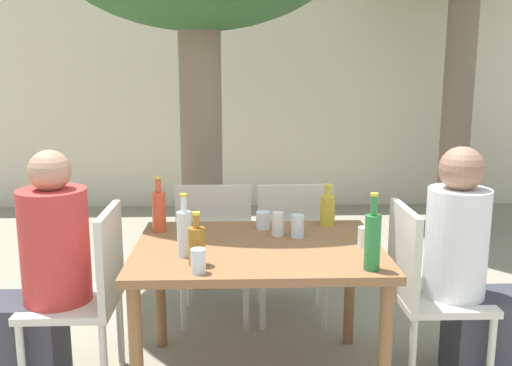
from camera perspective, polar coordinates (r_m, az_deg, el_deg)
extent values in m
cube|color=beige|center=(6.50, -1.09, 9.91)|extent=(10.00, 0.08, 2.80)
cylinder|color=#7A6651|center=(4.08, -5.46, 2.82)|extent=(0.29, 0.29, 1.92)
cylinder|color=#7A6651|center=(5.99, 19.51, 7.79)|extent=(0.29, 0.29, 2.52)
cube|color=brown|center=(2.80, 0.21, -6.65)|extent=(1.20, 0.91, 0.04)
cylinder|color=brown|center=(2.61, -11.88, -16.86)|extent=(0.06, 0.06, 0.68)
cylinder|color=brown|center=(2.65, 12.76, -16.43)|extent=(0.06, 0.06, 0.68)
cylinder|color=brown|center=(3.32, -9.56, -10.48)|extent=(0.06, 0.06, 0.68)
cylinder|color=brown|center=(3.35, 9.35, -10.25)|extent=(0.06, 0.06, 0.68)
cube|color=beige|center=(3.00, -17.97, -11.33)|extent=(0.44, 0.44, 0.04)
cube|color=beige|center=(2.87, -14.39, -7.01)|extent=(0.04, 0.44, 0.45)
cylinder|color=beige|center=(3.31, -20.06, -13.55)|extent=(0.04, 0.04, 0.42)
cylinder|color=beige|center=(2.99, -22.37, -16.52)|extent=(0.04, 0.04, 0.42)
cylinder|color=beige|center=(3.22, -13.42, -13.91)|extent=(0.04, 0.04, 0.42)
cylinder|color=beige|center=(2.89, -14.95, -17.10)|extent=(0.04, 0.04, 0.42)
cube|color=beige|center=(3.06, 17.98, -10.87)|extent=(0.44, 0.44, 0.04)
cube|color=beige|center=(2.92, 14.55, -6.70)|extent=(0.04, 0.44, 0.45)
cylinder|color=beige|center=(3.07, 22.42, -15.82)|extent=(0.04, 0.04, 0.42)
cylinder|color=beige|center=(3.38, 19.74, -13.01)|extent=(0.04, 0.04, 0.42)
cylinder|color=beige|center=(2.94, 15.35, -16.59)|extent=(0.04, 0.04, 0.42)
cylinder|color=beige|center=(3.26, 13.35, -13.54)|extent=(0.04, 0.04, 0.42)
cube|color=beige|center=(3.61, -4.08, -6.88)|extent=(0.44, 0.44, 0.04)
cube|color=beige|center=(3.35, -4.26, -4.01)|extent=(0.44, 0.04, 0.45)
cylinder|color=beige|center=(3.87, -1.08, -9.17)|extent=(0.04, 0.04, 0.42)
cylinder|color=beige|center=(3.88, -6.78, -9.18)|extent=(0.04, 0.04, 0.42)
cylinder|color=beige|center=(3.51, -0.98, -11.35)|extent=(0.04, 0.04, 0.42)
cylinder|color=beige|center=(3.53, -7.29, -11.34)|extent=(0.04, 0.04, 0.42)
cube|color=beige|center=(3.63, 3.55, -6.81)|extent=(0.44, 0.44, 0.04)
cube|color=beige|center=(3.37, 3.93, -3.93)|extent=(0.44, 0.04, 0.45)
cylinder|color=beige|center=(3.90, 6.05, -9.04)|extent=(0.04, 0.04, 0.42)
cylinder|color=beige|center=(3.87, 0.40, -9.16)|extent=(0.04, 0.04, 0.42)
cylinder|color=beige|center=(3.55, 6.91, -11.17)|extent=(0.04, 0.04, 0.42)
cylinder|color=beige|center=(3.52, 0.66, -11.33)|extent=(0.04, 0.04, 0.42)
cube|color=#383842|center=(3.16, -22.41, -14.57)|extent=(0.40, 0.29, 0.45)
cylinder|color=#C63833|center=(2.92, -19.46, -5.93)|extent=(0.33, 0.33, 0.55)
sphere|color=tan|center=(2.84, -19.94, 1.15)|extent=(0.20, 0.20, 0.20)
cube|color=#383842|center=(3.24, 22.20, -13.93)|extent=(0.40, 0.27, 0.45)
cylinder|color=white|center=(2.99, 19.40, -5.64)|extent=(0.30, 0.30, 0.54)
sphere|color=#936B51|center=(2.91, 19.88, 1.34)|extent=(0.22, 0.22, 0.22)
cylinder|color=#DB4C2D|center=(3.04, -9.67, -2.88)|extent=(0.07, 0.07, 0.21)
cylinder|color=#DB4C2D|center=(3.01, -9.76, -0.25)|extent=(0.03, 0.03, 0.07)
cylinder|color=gold|center=(3.00, -9.79, 0.56)|extent=(0.03, 0.03, 0.01)
cylinder|color=#287A38|center=(2.48, 11.57, -5.87)|extent=(0.07, 0.07, 0.24)
cylinder|color=#287A38|center=(2.44, 11.72, -2.23)|extent=(0.03, 0.03, 0.08)
cylinder|color=gold|center=(2.43, 11.77, -1.13)|extent=(0.03, 0.03, 0.01)
cylinder|color=gold|center=(3.16, 7.16, -2.75)|extent=(0.08, 0.08, 0.16)
cylinder|color=gold|center=(3.13, 7.21, -0.82)|extent=(0.03, 0.03, 0.06)
cylinder|color=gold|center=(3.12, 7.23, -0.21)|extent=(0.04, 0.04, 0.01)
cylinder|color=silver|center=(2.63, -7.18, -5.09)|extent=(0.07, 0.07, 0.21)
cylinder|color=silver|center=(2.59, -7.25, -2.11)|extent=(0.03, 0.03, 0.07)
cylinder|color=gold|center=(2.58, -7.28, -1.20)|extent=(0.03, 0.03, 0.01)
cylinder|color=#9E661E|center=(2.51, -5.94, -6.32)|extent=(0.07, 0.07, 0.17)
cylinder|color=#9E661E|center=(2.48, -6.00, -3.84)|extent=(0.03, 0.03, 0.06)
cylinder|color=gold|center=(2.47, -6.01, -3.05)|extent=(0.04, 0.04, 0.01)
cylinder|color=silver|center=(2.91, 4.17, -4.32)|extent=(0.07, 0.07, 0.12)
cylinder|color=white|center=(2.81, 10.75, -5.32)|extent=(0.06, 0.06, 0.10)
cylinder|color=silver|center=(2.94, 2.21, -4.11)|extent=(0.06, 0.06, 0.12)
cylinder|color=white|center=(3.06, 0.70, -3.74)|extent=(0.07, 0.07, 0.09)
cylinder|color=silver|center=(2.42, -5.80, -7.77)|extent=(0.06, 0.06, 0.11)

